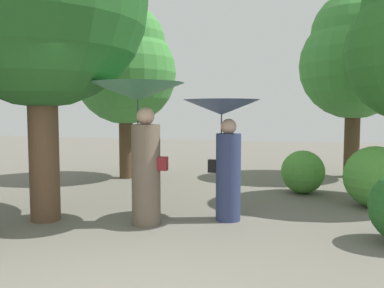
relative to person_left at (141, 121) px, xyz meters
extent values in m
cylinder|color=#6B5B4C|center=(0.08, -0.01, -0.79)|extent=(0.43, 0.43, 1.49)
sphere|color=tan|center=(0.08, -0.01, 0.08)|extent=(0.27, 0.27, 0.27)
cylinder|color=#333338|center=(-0.05, 0.00, -0.12)|extent=(0.02, 0.02, 0.87)
cone|color=#33724C|center=(-0.05, 0.00, 0.44)|extent=(1.38, 1.38, 0.25)
cube|color=maroon|center=(0.35, -0.03, -0.61)|extent=(0.14, 0.10, 0.20)
cylinder|color=navy|center=(1.21, 0.55, -0.86)|extent=(0.38, 0.38, 1.34)
sphere|color=tan|center=(1.21, 0.55, -0.08)|extent=(0.24, 0.24, 0.24)
cylinder|color=#333338|center=(1.09, 0.56, -0.28)|extent=(0.02, 0.02, 0.75)
cone|color=#38476B|center=(1.09, 0.56, 0.21)|extent=(1.17, 1.17, 0.23)
cube|color=black|center=(0.96, 0.57, -0.70)|extent=(0.14, 0.10, 0.20)
cylinder|color=#4C3823|center=(-2.02, 3.76, 0.22)|extent=(0.35, 0.35, 3.50)
sphere|color=#428C3D|center=(-2.02, 3.76, 1.10)|extent=(2.53, 2.53, 2.53)
sphere|color=#428C3D|center=(-2.02, 3.76, 1.80)|extent=(2.02, 2.02, 2.02)
cylinder|color=#4C3823|center=(3.46, 5.50, 0.37)|extent=(0.38, 0.38, 3.80)
sphere|color=#428C3D|center=(3.46, 5.50, 1.32)|extent=(2.71, 2.71, 2.71)
sphere|color=#428C3D|center=(3.46, 5.50, 2.08)|extent=(2.17, 2.17, 2.17)
cylinder|color=brown|center=(-1.51, -0.23, 0.70)|extent=(0.45, 0.45, 4.47)
sphere|color=#4C9338|center=(2.29, 3.00, -1.09)|extent=(0.88, 0.88, 0.88)
sphere|color=#4C9338|center=(3.52, 2.07, -0.99)|extent=(1.08, 1.08, 1.08)
camera|label=1|loc=(2.36, -5.48, 0.14)|focal=37.62mm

